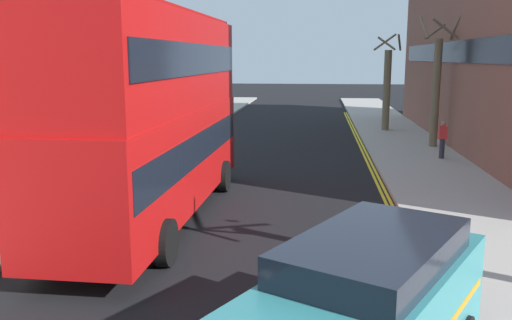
# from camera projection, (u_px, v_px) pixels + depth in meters

# --- Properties ---
(sidewalk_right) EXTENTS (4.00, 80.00, 0.14)m
(sidewalk_right) POSITION_uv_depth(u_px,v_px,m) (445.00, 186.00, 18.75)
(sidewalk_right) COLOR #9E9991
(sidewalk_right) RESTS_ON ground
(sidewalk_left) EXTENTS (4.00, 80.00, 0.14)m
(sidewalk_left) POSITION_uv_depth(u_px,v_px,m) (84.00, 177.00, 20.19)
(sidewalk_left) COLOR #9E9991
(sidewalk_left) RESTS_ON ground
(kerb_line_outer) EXTENTS (0.10, 56.00, 0.01)m
(kerb_line_outer) POSITION_uv_depth(u_px,v_px,m) (390.00, 201.00, 17.04)
(kerb_line_outer) COLOR yellow
(kerb_line_outer) RESTS_ON ground
(kerb_line_inner) EXTENTS (0.10, 56.00, 0.01)m
(kerb_line_inner) POSITION_uv_depth(u_px,v_px,m) (385.00, 201.00, 17.06)
(kerb_line_inner) COLOR yellow
(kerb_line_inner) RESTS_ON ground
(double_decker_bus_away) EXTENTS (2.93, 10.85, 5.64)m
(double_decker_bus_away) POSITION_uv_depth(u_px,v_px,m) (154.00, 110.00, 14.66)
(double_decker_bus_away) COLOR #B20F0F
(double_decker_bus_away) RESTS_ON ground
(taxi_minivan) EXTENTS (3.90, 5.12, 2.12)m
(taxi_minivan) POSITION_uv_depth(u_px,v_px,m) (365.00, 316.00, 7.20)
(taxi_minivan) COLOR teal
(taxi_minivan) RESTS_ON ground
(pedestrian_far) EXTENTS (0.34, 0.22, 1.62)m
(pedestrian_far) POSITION_uv_depth(u_px,v_px,m) (443.00, 139.00, 23.36)
(pedestrian_far) COLOR #2D2D38
(pedestrian_far) RESTS_ON sidewalk_right
(street_tree_mid) EXTENTS (1.73, 1.66, 6.26)m
(street_tree_mid) POSITION_uv_depth(u_px,v_px,m) (436.00, 86.00, 26.18)
(street_tree_mid) COLOR #6B6047
(street_tree_mid) RESTS_ON sidewalk_right
(street_tree_far) EXTENTS (1.64, 1.64, 5.69)m
(street_tree_far) POSITION_uv_depth(u_px,v_px,m) (387.00, 87.00, 32.24)
(street_tree_far) COLOR #6B6047
(street_tree_far) RESTS_ON sidewalk_right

